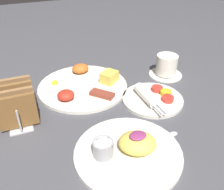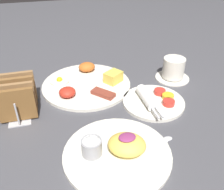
{
  "view_description": "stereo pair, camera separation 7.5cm",
  "coord_description": "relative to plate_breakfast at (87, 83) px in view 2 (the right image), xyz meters",
  "views": [
    {
      "loc": [
        -0.14,
        -0.52,
        0.44
      ],
      "look_at": [
        0.09,
        0.06,
        0.03
      ],
      "focal_mm": 40.0,
      "sensor_mm": 36.0,
      "label": 1
    },
    {
      "loc": [
        -0.07,
        -0.54,
        0.44
      ],
      "look_at": [
        0.09,
        0.06,
        0.03
      ],
      "focal_mm": 40.0,
      "sensor_mm": 36.0,
      "label": 2
    }
  ],
  "objects": [
    {
      "name": "ground_plane",
      "position": [
        -0.03,
        -0.19,
        -0.01
      ],
      "size": [
        3.0,
        3.0,
        0.0
      ],
      "primitive_type": "plane",
      "color": "#47474C"
    },
    {
      "name": "plate_breakfast",
      "position": [
        0.0,
        0.0,
        0.0
      ],
      "size": [
        0.3,
        0.3,
        0.05
      ],
      "color": "silver",
      "rests_on": "ground_plane"
    },
    {
      "name": "plate_condiments",
      "position": [
        0.18,
        -0.16,
        0.0
      ],
      "size": [
        0.19,
        0.2,
        0.04
      ],
      "color": "silver",
      "rests_on": "ground_plane"
    },
    {
      "name": "plate_foreground",
      "position": [
        0.01,
        -0.33,
        0.0
      ],
      "size": [
        0.26,
        0.26,
        0.06
      ],
      "color": "silver",
      "rests_on": "ground_plane"
    },
    {
      "name": "toast_rack",
      "position": [
        -0.21,
        -0.09,
        0.04
      ],
      "size": [
        0.1,
        0.15,
        0.1
      ],
      "color": "#B7B7BC",
      "rests_on": "ground_plane"
    },
    {
      "name": "coffee_cup",
      "position": [
        0.31,
        -0.03,
        0.03
      ],
      "size": [
        0.12,
        0.12,
        0.08
      ],
      "color": "silver",
      "rests_on": "ground_plane"
    },
    {
      "name": "teaspoon",
      "position": [
        0.13,
        -0.34,
        -0.01
      ],
      "size": [
        0.09,
        0.1,
        0.01
      ],
      "color": "silver",
      "rests_on": "ground_plane"
    }
  ]
}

